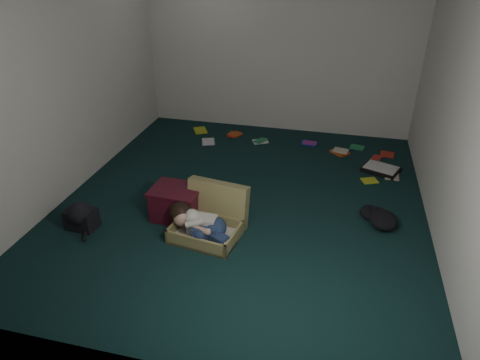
% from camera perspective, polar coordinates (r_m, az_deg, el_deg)
% --- Properties ---
extents(floor, '(4.50, 4.50, 0.00)m').
position_cam_1_polar(floor, '(4.90, 0.41, -2.75)').
color(floor, black).
rests_on(floor, ground).
extents(wall_back, '(4.50, 0.00, 4.50)m').
position_cam_1_polar(wall_back, '(6.50, 5.23, 17.58)').
color(wall_back, white).
rests_on(wall_back, ground).
extents(wall_front, '(4.50, 0.00, 4.50)m').
position_cam_1_polar(wall_front, '(2.41, -11.87, -3.87)').
color(wall_front, white).
rests_on(wall_front, ground).
extents(wall_left, '(0.00, 4.50, 4.50)m').
position_cam_1_polar(wall_left, '(5.17, -22.21, 12.61)').
color(wall_left, white).
rests_on(wall_left, ground).
extents(wall_right, '(0.00, 4.50, 4.50)m').
position_cam_1_polar(wall_right, '(4.38, 27.19, 8.82)').
color(wall_right, white).
rests_on(wall_right, ground).
extents(suitcase, '(0.74, 0.72, 0.48)m').
position_cam_1_polar(suitcase, '(4.34, -3.91, -5.24)').
color(suitcase, '#938851').
rests_on(suitcase, floor).
extents(person, '(0.68, 0.41, 0.30)m').
position_cam_1_polar(person, '(4.22, -5.45, -5.79)').
color(person, beige).
rests_on(person, suitcase).
extents(maroon_bin, '(0.53, 0.43, 0.35)m').
position_cam_1_polar(maroon_bin, '(4.57, -8.40, -3.04)').
color(maroon_bin, '#460E1B').
rests_on(maroon_bin, floor).
extents(backpack, '(0.40, 0.33, 0.23)m').
position_cam_1_polar(backpack, '(4.69, -20.41, -4.78)').
color(backpack, black).
rests_on(backpack, floor).
extents(clothing_pile, '(0.48, 0.40, 0.15)m').
position_cam_1_polar(clothing_pile, '(4.70, 17.38, -4.69)').
color(clothing_pile, black).
rests_on(clothing_pile, floor).
extents(paper_tray, '(0.53, 0.47, 0.06)m').
position_cam_1_polar(paper_tray, '(5.80, 18.27, 1.38)').
color(paper_tray, black).
rests_on(paper_tray, floor).
extents(book_scatter, '(3.02, 1.25, 0.02)m').
position_cam_1_polar(book_scatter, '(6.15, 9.07, 3.97)').
color(book_scatter, gold).
rests_on(book_scatter, floor).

